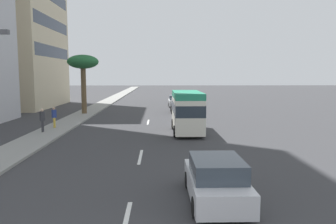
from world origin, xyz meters
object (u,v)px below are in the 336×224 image
(car_third, at_px, (179,106))
(pedestrian_near_lamp, at_px, (54,116))
(minibus_lead, at_px, (187,110))
(car_fourth, at_px, (175,101))
(car_second, at_px, (216,180))
(palm_tree, at_px, (83,64))
(pedestrian_mid_block, at_px, (42,119))

(car_third, xyz_separation_m, pedestrian_near_lamp, (-11.74, 11.01, 0.32))
(minibus_lead, height_order, pedestrian_near_lamp, minibus_lead)
(car_fourth, relative_size, pedestrian_near_lamp, 2.59)
(minibus_lead, height_order, car_fourth, minibus_lead)
(car_third, bearing_deg, car_fourth, 0.24)
(car_second, relative_size, palm_tree, 0.66)
(car_second, distance_m, palm_tree, 28.23)
(car_second, relative_size, pedestrian_near_lamp, 2.56)
(pedestrian_mid_block, bearing_deg, car_second, -103.88)
(car_fourth, xyz_separation_m, pedestrian_mid_block, (-21.37, 11.21, 0.39))
(minibus_lead, bearing_deg, palm_tree, 41.84)
(car_fourth, distance_m, palm_tree, 15.03)
(pedestrian_mid_block, bearing_deg, car_third, -1.56)
(car_fourth, bearing_deg, minibus_lead, 179.56)
(pedestrian_near_lamp, bearing_deg, minibus_lead, 124.50)
(minibus_lead, distance_m, pedestrian_mid_block, 11.07)
(car_fourth, height_order, palm_tree, palm_tree)
(pedestrian_near_lamp, bearing_deg, palm_tree, -137.05)
(pedestrian_near_lamp, xyz_separation_m, palm_tree, (10.01, -0.21, 4.58))
(car_third, bearing_deg, car_second, 179.28)
(minibus_lead, xyz_separation_m, car_second, (-13.91, 0.15, -0.98))
(palm_tree, bearing_deg, pedestrian_near_lamp, 178.79)
(car_third, bearing_deg, palm_tree, 99.13)
(minibus_lead, relative_size, car_second, 1.39)
(pedestrian_near_lamp, bearing_deg, car_third, -179.00)
(minibus_lead, distance_m, car_third, 13.62)
(pedestrian_mid_block, bearing_deg, minibus_lead, -51.17)
(minibus_lead, bearing_deg, car_fourth, -0.44)
(minibus_lead, bearing_deg, car_third, -0.81)
(car_second, height_order, pedestrian_near_lamp, pedestrian_near_lamp)
(car_third, distance_m, palm_tree, 11.99)
(car_second, xyz_separation_m, palm_tree, (25.76, 10.46, 4.90))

